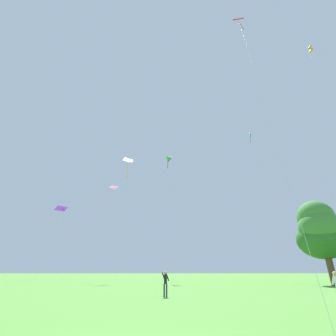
{
  "coord_description": "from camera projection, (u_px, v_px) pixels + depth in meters",
  "views": [
    {
      "loc": [
        0.58,
        -5.38,
        1.66
      ],
      "look_at": [
        1.2,
        34.28,
        18.81
      ],
      "focal_mm": 25.52,
      "sensor_mm": 36.0,
      "label": 1
    }
  ],
  "objects": [
    {
      "name": "kite_red_high",
      "position": [
        241.0,
        28.0,
        22.32
      ],
      "size": [
        3.43,
        8.91,
        25.33
      ],
      "color": "red",
      "rests_on": "ground_plane"
    },
    {
      "name": "kite_pink_low",
      "position": [
        113.0,
        191.0,
        51.05
      ],
      "size": [
        3.02,
        5.45,
        18.87
      ],
      "color": "pink",
      "rests_on": "ground_plane"
    },
    {
      "name": "kite_black_large",
      "position": [
        128.0,
        166.0,
        53.31
      ],
      "size": [
        2.16,
        7.54,
        25.64
      ],
      "color": "black",
      "rests_on": "ground_plane"
    },
    {
      "name": "kite_purple_streamer",
      "position": [
        60.0,
        211.0,
        49.6
      ],
      "size": [
        2.46,
        8.14,
        14.49
      ],
      "color": "purple",
      "rests_on": "ground_plane"
    },
    {
      "name": "person_near_tree",
      "position": [
        165.0,
        281.0,
        16.95
      ],
      "size": [
        0.54,
        0.23,
        1.67
      ],
      "color": "#2D3351",
      "rests_on": "ground_plane"
    },
    {
      "name": "tree_left_oak",
      "position": [
        320.0,
        231.0,
        31.76
      ],
      "size": [
        6.17,
        6.26,
        10.64
      ],
      "color": "brown",
      "rests_on": "ground_plane"
    },
    {
      "name": "kite_orange_box",
      "position": [
        313.0,
        51.0,
        31.84
      ],
      "size": [
        2.25,
        11.64,
        29.99
      ],
      "color": "orange",
      "rests_on": "ground_plane"
    },
    {
      "name": "kite_teal_box",
      "position": [
        252.0,
        139.0,
        47.94
      ],
      "size": [
        3.6,
        6.62,
        27.61
      ],
      "color": "teal",
      "rests_on": "ground_plane"
    },
    {
      "name": "kite_green_small",
      "position": [
        168.0,
        158.0,
        54.7
      ],
      "size": [
        3.76,
        11.59,
        26.41
      ],
      "color": "green",
      "rests_on": "ground_plane"
    }
  ]
}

